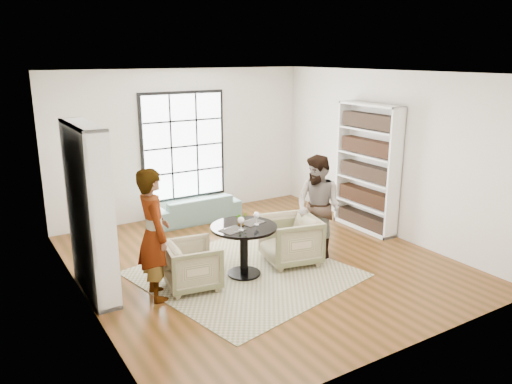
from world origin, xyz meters
TOP-DOWN VIEW (x-y plane):
  - ground at (0.00, 0.00)m, footprint 6.00×6.00m
  - room_shell at (0.00, 0.54)m, footprint 6.00×6.01m
  - rug at (-0.47, -0.30)m, footprint 3.34×3.34m
  - pedestal_table at (-0.49, -0.32)m, footprint 1.00×1.00m
  - sofa at (-0.02, 2.45)m, footprint 1.79×0.70m
  - armchair_left at (-1.33, -0.29)m, footprint 0.86×0.85m
  - armchair_right at (0.39, -0.29)m, footprint 1.00×0.98m
  - person_left at (-1.88, -0.29)m, footprint 0.49×0.70m
  - person_right at (0.94, -0.29)m, footprint 0.84×0.97m
  - placemat_left at (-0.73, -0.39)m, footprint 0.39×0.34m
  - placemat_right at (-0.31, -0.25)m, footprint 0.39×0.34m
  - cutlery_left at (-0.73, -0.39)m, footprint 0.19×0.25m
  - cutlery_right at (-0.31, -0.25)m, footprint 0.19×0.25m
  - wine_glass_left at (-0.62, -0.47)m, footprint 0.09×0.09m
  - wine_glass_right at (-0.30, -0.37)m, footprint 0.09×0.09m
  - flower_centerpiece at (-0.51, -0.26)m, footprint 0.22×0.20m

SIDE VIEW (x-z plane):
  - ground at x=0.00m, z-range 0.00..0.00m
  - rug at x=-0.47m, z-range 0.00..0.01m
  - sofa at x=-0.02m, z-range 0.00..0.52m
  - armchair_left at x=-1.33m, z-range 0.00..0.69m
  - armchair_right at x=0.39m, z-range 0.00..0.77m
  - pedestal_table at x=-0.49m, z-range 0.18..0.97m
  - placemat_left at x=-0.73m, z-range 0.79..0.80m
  - placemat_right at x=-0.31m, z-range 0.79..0.80m
  - cutlery_left at x=-0.73m, z-range 0.80..0.81m
  - cutlery_right at x=-0.31m, z-range 0.80..0.81m
  - person_right at x=0.94m, z-range 0.00..1.70m
  - flower_centerpiece at x=-0.51m, z-range 0.79..1.00m
  - person_left at x=-1.88m, z-range 0.00..1.84m
  - wine_glass_right at x=-0.30m, z-range 0.84..1.04m
  - wine_glass_left at x=-0.62m, z-range 0.84..1.05m
  - room_shell at x=0.00m, z-range -1.74..4.26m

